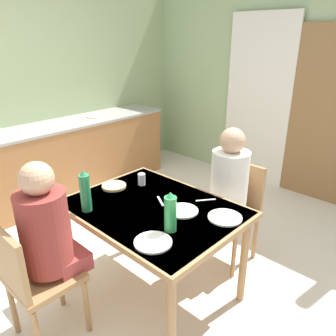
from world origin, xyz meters
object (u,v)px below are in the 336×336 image
at_px(person_near_diner, 47,229).
at_px(water_bottle_green_far, 85,192).
at_px(kitchen_counter, 72,157).
at_px(chair_near_diner, 33,277).
at_px(chair_far_diner, 235,206).
at_px(dining_table, 154,217).
at_px(person_far_diner, 228,181).
at_px(water_bottle_green_near, 170,213).

distance_m(person_near_diner, water_bottle_green_far, 0.35).
distance_m(kitchen_counter, chair_near_diner, 2.29).
distance_m(chair_far_diner, water_bottle_green_far, 1.31).
relative_size(person_near_diner, water_bottle_green_far, 2.59).
xyz_separation_m(dining_table, person_far_diner, (0.17, 0.67, 0.11)).
xyz_separation_m(kitchen_counter, water_bottle_green_near, (2.35, -0.71, 0.43)).
relative_size(kitchen_counter, water_bottle_green_far, 8.68).
xyz_separation_m(kitchen_counter, person_far_diner, (2.23, 0.09, 0.33)).
height_order(chair_far_diner, water_bottle_green_far, water_bottle_green_far).
distance_m(person_near_diner, person_far_diner, 1.41).
height_order(dining_table, person_far_diner, person_far_diner).
xyz_separation_m(chair_near_diner, chair_far_diner, (0.41, 1.62, 0.00)).
bearing_deg(water_bottle_green_near, person_near_diner, -134.29).
distance_m(kitchen_counter, person_near_diner, 2.24).
height_order(chair_far_diner, person_far_diner, person_far_diner).
bearing_deg(water_bottle_green_far, kitchen_counter, 152.25).
bearing_deg(water_bottle_green_near, person_far_diner, 98.09).
height_order(dining_table, chair_near_diner, chair_near_diner).
bearing_deg(chair_far_diner, person_near_diner, 74.59).
bearing_deg(water_bottle_green_far, person_far_diner, 65.22).
bearing_deg(chair_far_diner, person_far_diner, 90.00).
bearing_deg(dining_table, water_bottle_green_far, -130.47).
xyz_separation_m(water_bottle_green_near, water_bottle_green_far, (-0.59, -0.21, 0.02)).
distance_m(chair_near_diner, water_bottle_green_far, 0.61).
relative_size(kitchen_counter, person_far_diner, 3.36).
bearing_deg(dining_table, person_far_diner, 75.44).
height_order(dining_table, water_bottle_green_far, water_bottle_green_far).
bearing_deg(water_bottle_green_near, kitchen_counter, 163.05).
bearing_deg(person_far_diner, water_bottle_green_far, 65.22).
bearing_deg(water_bottle_green_near, dining_table, 154.84).
relative_size(chair_near_diner, chair_far_diner, 1.00).
xyz_separation_m(dining_table, person_near_diner, (-0.23, -0.67, 0.11)).
bearing_deg(person_near_diner, chair_far_diner, 74.59).
relative_size(chair_far_diner, water_bottle_green_far, 2.92).
distance_m(water_bottle_green_near, water_bottle_green_far, 0.62).
relative_size(dining_table, chair_far_diner, 1.38).
relative_size(dining_table, water_bottle_green_near, 4.58).
height_order(kitchen_counter, chair_near_diner, kitchen_counter).
bearing_deg(water_bottle_green_far, chair_near_diner, -82.31).
distance_m(person_far_diner, water_bottle_green_near, 0.82).
height_order(chair_far_diner, person_near_diner, person_near_diner).
bearing_deg(water_bottle_green_far, water_bottle_green_near, 19.81).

